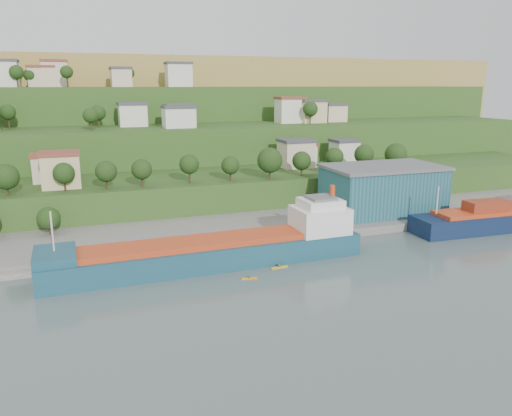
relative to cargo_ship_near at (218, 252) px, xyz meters
name	(u,v)px	position (x,y,z in m)	size (l,w,h in m)	color
ground	(239,277)	(1.78, -7.95, -2.66)	(500.00, 500.00, 0.00)	#4D5D5A
quay	(280,229)	(21.78, 20.05, -2.66)	(220.00, 26.00, 4.00)	slate
hillside	(135,158)	(1.75, 160.76, -2.58)	(360.00, 210.35, 96.00)	#284719
cargo_ship_near	(218,252)	(0.00, 0.00, 0.00)	(64.94, 11.23, 16.66)	#163E52
warehouse	(383,189)	(51.61, 19.55, 5.77)	(31.38, 19.62, 12.80)	#1B4653
kayak_orange	(249,278)	(3.32, -9.52, -2.44)	(3.05, 1.00, 0.75)	orange
kayak_yellow	(279,267)	(10.94, -6.02, -2.40)	(3.60, 0.85, 0.89)	gold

